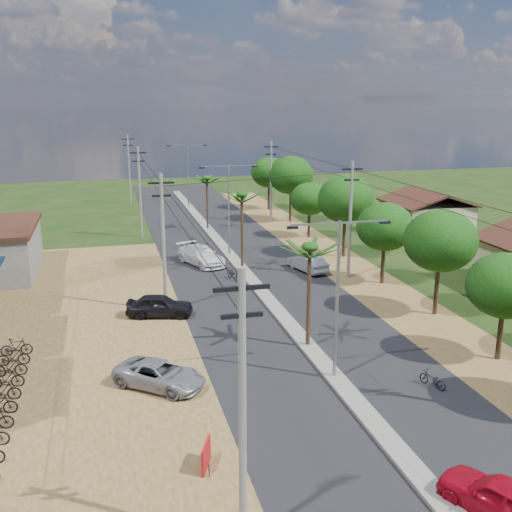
{
  "coord_description": "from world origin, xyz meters",
  "views": [
    {
      "loc": [
        -10.54,
        -25.32,
        13.46
      ],
      "look_at": [
        -0.62,
        13.13,
        3.0
      ],
      "focal_mm": 42.0,
      "sensor_mm": 36.0,
      "label": 1
    }
  ],
  "objects_px": {
    "moto_rider_east": "(432,380)",
    "car_silver_mid": "(307,263)",
    "car_red_near": "(501,499)",
    "parked_scooter_row": "(0,398)",
    "car_parked_dark": "(160,306)",
    "roadside_sign": "(206,456)",
    "car_white_far": "(201,256)",
    "car_parked_silver": "(160,375)"
  },
  "relations": [
    {
      "from": "moto_rider_east",
      "to": "car_silver_mid",
      "type": "bearing_deg",
      "value": -114.49
    },
    {
      "from": "car_red_near",
      "to": "parked_scooter_row",
      "type": "distance_m",
      "value": 20.85
    },
    {
      "from": "moto_rider_east",
      "to": "parked_scooter_row",
      "type": "distance_m",
      "value": 20.03
    },
    {
      "from": "car_parked_dark",
      "to": "roadside_sign",
      "type": "xyz_separation_m",
      "value": [
        0.07,
        -16.76,
        -0.18
      ]
    },
    {
      "from": "car_red_near",
      "to": "car_white_far",
      "type": "bearing_deg",
      "value": -106.83
    },
    {
      "from": "car_silver_mid",
      "to": "car_parked_dark",
      "type": "relative_size",
      "value": 0.99
    },
    {
      "from": "car_parked_silver",
      "to": "car_red_near",
      "type": "bearing_deg",
      "value": -101.63
    },
    {
      "from": "car_red_near",
      "to": "car_parked_silver",
      "type": "bearing_deg",
      "value": -75.05
    },
    {
      "from": "car_silver_mid",
      "to": "car_parked_silver",
      "type": "relative_size",
      "value": 0.92
    },
    {
      "from": "car_parked_silver",
      "to": "moto_rider_east",
      "type": "bearing_deg",
      "value": -65.57
    },
    {
      "from": "car_red_near",
      "to": "parked_scooter_row",
      "type": "bearing_deg",
      "value": -59.35
    },
    {
      "from": "car_silver_mid",
      "to": "parked_scooter_row",
      "type": "distance_m",
      "value": 26.91
    },
    {
      "from": "car_parked_dark",
      "to": "moto_rider_east",
      "type": "relative_size",
      "value": 2.76
    },
    {
      "from": "car_white_far",
      "to": "moto_rider_east",
      "type": "xyz_separation_m",
      "value": [
        7.13,
        -24.59,
        -0.37
      ]
    },
    {
      "from": "car_silver_mid",
      "to": "parked_scooter_row",
      "type": "height_order",
      "value": "car_silver_mid"
    },
    {
      "from": "car_silver_mid",
      "to": "car_red_near",
      "type": "bearing_deg",
      "value": 68.57
    },
    {
      "from": "car_parked_silver",
      "to": "parked_scooter_row",
      "type": "relative_size",
      "value": 0.37
    },
    {
      "from": "moto_rider_east",
      "to": "roadside_sign",
      "type": "height_order",
      "value": "roadside_sign"
    },
    {
      "from": "car_parked_dark",
      "to": "parked_scooter_row",
      "type": "relative_size",
      "value": 0.34
    },
    {
      "from": "roadside_sign",
      "to": "parked_scooter_row",
      "type": "height_order",
      "value": "roadside_sign"
    },
    {
      "from": "car_red_near",
      "to": "roadside_sign",
      "type": "relative_size",
      "value": 3.44
    },
    {
      "from": "car_silver_mid",
      "to": "moto_rider_east",
      "type": "xyz_separation_m",
      "value": [
        -0.8,
        -20.43,
        -0.29
      ]
    },
    {
      "from": "roadside_sign",
      "to": "parked_scooter_row",
      "type": "xyz_separation_m",
      "value": [
        -8.16,
        6.8,
        -0.04
      ]
    },
    {
      "from": "car_red_near",
      "to": "car_silver_mid",
      "type": "distance_m",
      "value": 29.49
    },
    {
      "from": "car_parked_dark",
      "to": "car_silver_mid",
      "type": "bearing_deg",
      "value": -45.69
    },
    {
      "from": "car_parked_silver",
      "to": "roadside_sign",
      "type": "xyz_separation_m",
      "value": [
        1.03,
        -7.0,
        -0.09
      ]
    },
    {
      "from": "moto_rider_east",
      "to": "roadside_sign",
      "type": "bearing_deg",
      "value": -4.58
    },
    {
      "from": "moto_rider_east",
      "to": "car_red_near",
      "type": "bearing_deg",
      "value": 50.78
    },
    {
      "from": "car_silver_mid",
      "to": "car_parked_silver",
      "type": "xyz_separation_m",
      "value": [
        -13.46,
        -17.13,
        -0.06
      ]
    },
    {
      "from": "car_parked_silver",
      "to": "moto_rider_east",
      "type": "height_order",
      "value": "car_parked_silver"
    },
    {
      "from": "car_white_far",
      "to": "car_parked_silver",
      "type": "height_order",
      "value": "car_white_far"
    },
    {
      "from": "car_red_near",
      "to": "parked_scooter_row",
      "type": "height_order",
      "value": "car_red_near"
    },
    {
      "from": "car_white_far",
      "to": "car_parked_silver",
      "type": "distance_m",
      "value": 22.0
    },
    {
      "from": "car_white_far",
      "to": "car_parked_silver",
      "type": "relative_size",
      "value": 1.17
    },
    {
      "from": "car_white_far",
      "to": "roadside_sign",
      "type": "height_order",
      "value": "car_white_far"
    },
    {
      "from": "parked_scooter_row",
      "to": "moto_rider_east",
      "type": "bearing_deg",
      "value": -8.9
    },
    {
      "from": "car_white_far",
      "to": "car_parked_dark",
      "type": "distance_m",
      "value": 12.4
    },
    {
      "from": "car_silver_mid",
      "to": "parked_scooter_row",
      "type": "relative_size",
      "value": 0.34
    },
    {
      "from": "car_silver_mid",
      "to": "car_white_far",
      "type": "relative_size",
      "value": 0.79
    },
    {
      "from": "car_red_near",
      "to": "car_parked_dark",
      "type": "relative_size",
      "value": 1.01
    },
    {
      "from": "car_parked_dark",
      "to": "car_white_far",
      "type": "bearing_deg",
      "value": -7.87
    },
    {
      "from": "car_parked_dark",
      "to": "roadside_sign",
      "type": "relative_size",
      "value": 3.39
    }
  ]
}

